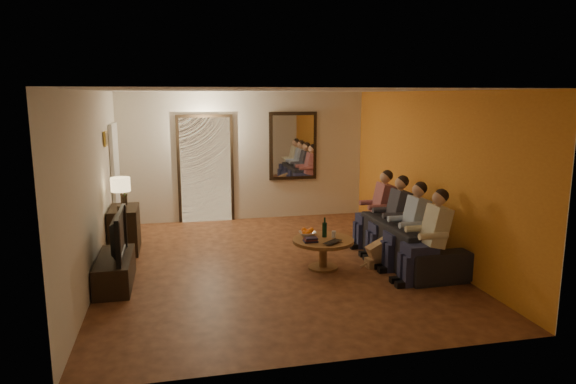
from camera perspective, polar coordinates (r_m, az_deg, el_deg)
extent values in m
cube|color=#472313|center=(7.90, -1.66, -7.99)|extent=(5.00, 6.00, 0.01)
cube|color=white|center=(7.49, -1.77, 11.22)|extent=(5.00, 6.00, 0.01)
cube|color=beige|center=(10.52, -4.82, 3.94)|extent=(5.00, 0.02, 2.60)
cube|color=beige|center=(4.74, 5.18, -4.42)|extent=(5.00, 0.02, 2.60)
cube|color=beige|center=(7.53, -20.73, 0.59)|extent=(0.02, 6.00, 2.60)
cube|color=beige|center=(8.42, 15.24, 1.91)|extent=(0.02, 6.00, 2.60)
cube|color=orange|center=(8.41, 15.18, 1.91)|extent=(0.01, 6.00, 2.60)
cube|color=#FFE0A5|center=(10.46, -9.13, 2.42)|extent=(1.00, 0.06, 2.10)
cube|color=black|center=(10.45, -9.13, 2.41)|extent=(1.12, 0.04, 2.22)
cube|color=silver|center=(10.50, -7.75, 1.67)|extent=(0.45, 0.03, 1.70)
cube|color=black|center=(10.64, 0.56, 5.14)|extent=(1.00, 0.05, 1.40)
cube|color=white|center=(10.61, 0.59, 5.12)|extent=(0.86, 0.02, 1.26)
cube|color=white|center=(9.83, -18.58, 1.29)|extent=(0.06, 0.85, 2.04)
cube|color=#B28C33|center=(8.74, -19.62, 5.61)|extent=(0.03, 0.28, 0.24)
cube|color=brown|center=(8.74, -19.52, 5.62)|extent=(0.01, 0.22, 0.18)
cube|color=black|center=(8.83, -17.69, -3.99)|extent=(0.45, 0.83, 0.74)
cube|color=black|center=(7.38, -18.65, -8.31)|extent=(0.45, 1.20, 0.40)
imported|color=black|center=(7.23, -18.89, -4.50)|extent=(1.07, 0.14, 0.61)
imported|color=black|center=(8.13, 13.15, -5.37)|extent=(2.22, 0.91, 0.64)
cylinder|color=brown|center=(7.66, 3.90, -6.85)|extent=(0.98, 0.98, 0.45)
imported|color=white|center=(7.74, 2.18, -4.66)|extent=(0.26, 0.26, 0.06)
cylinder|color=silver|center=(7.68, 5.12, -4.69)|extent=(0.06, 0.06, 0.10)
imported|color=black|center=(7.36, 5.30, -5.67)|extent=(0.39, 0.37, 0.03)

